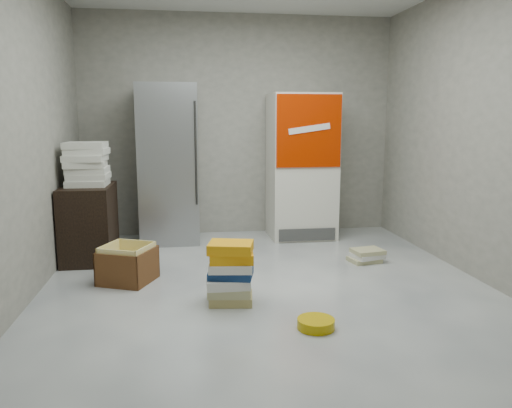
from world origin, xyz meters
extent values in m
plane|color=silver|center=(0.00, 0.00, 0.00)|extent=(5.00, 5.00, 0.00)
cube|color=#9A968B|center=(0.00, 2.50, 1.40)|extent=(4.00, 0.04, 2.80)
cube|color=#9A968B|center=(0.00, -2.50, 1.40)|extent=(4.00, 0.04, 2.80)
cube|color=#9A968B|center=(-2.00, 0.00, 1.40)|extent=(0.04, 5.00, 2.80)
cube|color=#9A968B|center=(2.00, 0.00, 1.40)|extent=(0.04, 5.00, 2.80)
cube|color=#AAABB2|center=(-0.90, 2.13, 0.95)|extent=(0.70, 0.70, 1.90)
cylinder|color=#333333|center=(-0.58, 1.77, 1.10)|extent=(0.02, 0.02, 1.19)
cube|color=silver|center=(0.75, 2.13, 0.90)|extent=(0.80, 0.70, 1.80)
cube|color=#A81F00|center=(0.75, 1.77, 1.35)|extent=(0.78, 0.02, 0.85)
cube|color=white|center=(0.75, 1.75, 1.38)|extent=(0.50, 0.01, 0.14)
cube|color=#3F3F3F|center=(0.75, 1.77, 0.10)|extent=(0.70, 0.02, 0.15)
cube|color=black|center=(-1.73, 1.40, 0.40)|extent=(0.50, 0.80, 0.80)
cube|color=white|center=(-1.72, 1.39, 0.83)|extent=(0.41, 0.41, 0.06)
cube|color=white|center=(-1.71, 1.41, 0.90)|extent=(0.40, 0.40, 0.06)
cube|color=white|center=(-1.72, 1.41, 0.96)|extent=(0.40, 0.40, 0.06)
cube|color=white|center=(-1.73, 1.40, 1.03)|extent=(0.42, 0.42, 0.06)
cube|color=white|center=(-1.73, 1.39, 1.09)|extent=(0.42, 0.42, 0.06)
cube|color=white|center=(-1.71, 1.41, 1.16)|extent=(0.42, 0.42, 0.06)
cube|color=white|center=(-1.73, 1.41, 1.22)|extent=(0.41, 0.41, 0.06)
cube|color=tan|center=(-0.36, -0.10, 0.04)|extent=(0.38, 0.32, 0.07)
cube|color=tan|center=(-0.37, -0.10, 0.11)|extent=(0.38, 0.32, 0.07)
cube|color=silver|center=(-0.38, -0.11, 0.18)|extent=(0.35, 0.28, 0.08)
cube|color=navy|center=(-0.36, -0.10, 0.25)|extent=(0.40, 0.35, 0.06)
cube|color=silver|center=(-0.36, -0.11, 0.32)|extent=(0.38, 0.32, 0.07)
cube|color=orange|center=(-0.35, -0.11, 0.39)|extent=(0.37, 0.30, 0.08)
cube|color=orange|center=(-0.36, -0.12, 0.47)|extent=(0.40, 0.35, 0.08)
cube|color=tan|center=(1.15, 0.88, 0.02)|extent=(0.35, 0.29, 0.05)
cube|color=silver|center=(1.18, 0.87, 0.07)|extent=(0.36, 0.32, 0.05)
cube|color=tan|center=(1.18, 0.86, 0.12)|extent=(0.35, 0.29, 0.04)
cube|color=yellow|center=(-1.26, 0.57, 0.01)|extent=(0.54, 0.54, 0.01)
cube|color=brown|center=(-1.17, 0.77, 0.15)|extent=(0.40, 0.18, 0.31)
cube|color=brown|center=(-1.34, 0.38, 0.15)|extent=(0.40, 0.18, 0.31)
cube|color=brown|center=(-1.45, 0.65, 0.15)|extent=(0.18, 0.40, 0.31)
cube|color=brown|center=(-1.06, 0.49, 0.15)|extent=(0.18, 0.40, 0.31)
cube|color=yellow|center=(-1.18, 0.75, 0.18)|extent=(0.37, 0.17, 0.35)
cube|color=yellow|center=(-1.33, 0.39, 0.18)|extent=(0.37, 0.17, 0.35)
cube|color=yellow|center=(-1.43, 0.65, 0.18)|extent=(0.17, 0.37, 0.35)
cube|color=yellow|center=(-1.08, 0.49, 0.18)|extent=(0.17, 0.37, 0.35)
cylinder|color=#BF9D06|center=(0.20, -0.70, 0.04)|extent=(0.31, 0.31, 0.07)
camera|label=1|loc=(-0.72, -4.00, 1.50)|focal=35.00mm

